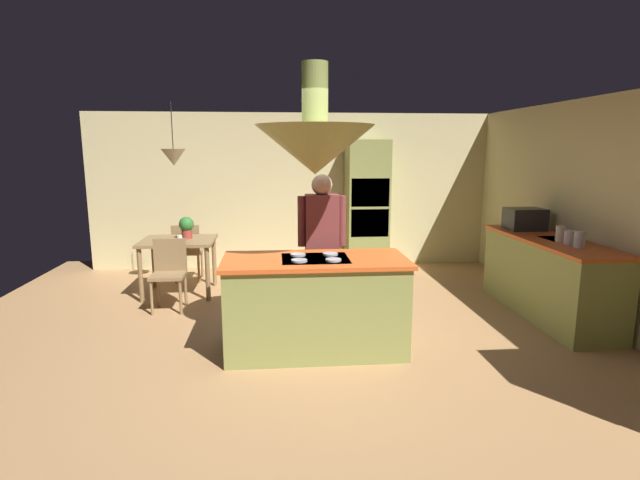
{
  "coord_description": "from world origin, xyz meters",
  "views": [
    {
      "loc": [
        -0.37,
        -4.78,
        1.97
      ],
      "look_at": [
        0.1,
        0.4,
        1.0
      ],
      "focal_mm": 27.52,
      "sensor_mm": 36.0,
      "label": 1
    }
  ],
  "objects_px": {
    "dining_table": "(178,248)",
    "microwave_on_counter": "(525,219)",
    "chair_facing_island": "(169,269)",
    "cup_on_table": "(180,239)",
    "person_at_island": "(322,240)",
    "canister_sugar": "(570,238)",
    "chair_by_back_wall": "(187,249)",
    "potted_plant_on_table": "(186,226)",
    "oven_tower": "(367,206)",
    "kitchen_island": "(315,304)",
    "canister_tea": "(560,234)",
    "canister_flour": "(580,240)"
  },
  "relations": [
    {
      "from": "kitchen_island",
      "to": "potted_plant_on_table",
      "type": "xyz_separation_m",
      "value": [
        -1.59,
        2.16,
        0.46
      ]
    },
    {
      "from": "dining_table",
      "to": "person_at_island",
      "type": "xyz_separation_m",
      "value": [
        1.83,
        -1.41,
        0.33
      ]
    },
    {
      "from": "canister_flour",
      "to": "oven_tower",
      "type": "bearing_deg",
      "value": 120.29
    },
    {
      "from": "potted_plant_on_table",
      "to": "chair_facing_island",
      "type": "bearing_deg",
      "value": -98.96
    },
    {
      "from": "canister_flour",
      "to": "microwave_on_counter",
      "type": "bearing_deg",
      "value": 90.0
    },
    {
      "from": "canister_sugar",
      "to": "canister_tea",
      "type": "bearing_deg",
      "value": 90.0
    },
    {
      "from": "chair_by_back_wall",
      "to": "microwave_on_counter",
      "type": "height_order",
      "value": "microwave_on_counter"
    },
    {
      "from": "chair_facing_island",
      "to": "cup_on_table",
      "type": "distance_m",
      "value": 0.53
    },
    {
      "from": "kitchen_island",
      "to": "potted_plant_on_table",
      "type": "distance_m",
      "value": 2.72
    },
    {
      "from": "kitchen_island",
      "to": "canister_tea",
      "type": "relative_size",
      "value": 10.08
    },
    {
      "from": "kitchen_island",
      "to": "microwave_on_counter",
      "type": "distance_m",
      "value": 3.24
    },
    {
      "from": "person_at_island",
      "to": "canister_tea",
      "type": "bearing_deg",
      "value": -1.39
    },
    {
      "from": "chair_by_back_wall",
      "to": "canister_sugar",
      "type": "xyz_separation_m",
      "value": [
        4.54,
        -2.3,
        0.51
      ]
    },
    {
      "from": "cup_on_table",
      "to": "dining_table",
      "type": "bearing_deg",
      "value": 106.75
    },
    {
      "from": "oven_tower",
      "to": "chair_by_back_wall",
      "type": "bearing_deg",
      "value": -169.81
    },
    {
      "from": "person_at_island",
      "to": "canister_flour",
      "type": "bearing_deg",
      "value": -8.92
    },
    {
      "from": "canister_tea",
      "to": "canister_sugar",
      "type": "bearing_deg",
      "value": -90.0
    },
    {
      "from": "cup_on_table",
      "to": "chair_by_back_wall",
      "type": "bearing_deg",
      "value": 94.24
    },
    {
      "from": "cup_on_table",
      "to": "canister_sugar",
      "type": "distance_m",
      "value": 4.71
    },
    {
      "from": "dining_table",
      "to": "microwave_on_counter",
      "type": "distance_m",
      "value": 4.61
    },
    {
      "from": "chair_by_back_wall",
      "to": "potted_plant_on_table",
      "type": "bearing_deg",
      "value": 100.82
    },
    {
      "from": "chair_by_back_wall",
      "to": "potted_plant_on_table",
      "type": "relative_size",
      "value": 2.9
    },
    {
      "from": "chair_facing_island",
      "to": "cup_on_table",
      "type": "relative_size",
      "value": 9.67
    },
    {
      "from": "person_at_island",
      "to": "canister_sugar",
      "type": "xyz_separation_m",
      "value": [
        2.71,
        -0.25,
        0.03
      ]
    },
    {
      "from": "oven_tower",
      "to": "chair_facing_island",
      "type": "relative_size",
      "value": 2.43
    },
    {
      "from": "oven_tower",
      "to": "canister_flour",
      "type": "xyz_separation_m",
      "value": [
        1.74,
        -2.98,
        -0.03
      ]
    },
    {
      "from": "potted_plant_on_table",
      "to": "cup_on_table",
      "type": "distance_m",
      "value": 0.3
    },
    {
      "from": "canister_tea",
      "to": "potted_plant_on_table",
      "type": "bearing_deg",
      "value": 160.87
    },
    {
      "from": "person_at_island",
      "to": "cup_on_table",
      "type": "height_order",
      "value": "person_at_island"
    },
    {
      "from": "person_at_island",
      "to": "chair_by_back_wall",
      "type": "xyz_separation_m",
      "value": [
        -1.83,
        2.05,
        -0.47
      ]
    },
    {
      "from": "person_at_island",
      "to": "canister_tea",
      "type": "xyz_separation_m",
      "value": [
        2.71,
        -0.07,
        0.04
      ]
    },
    {
      "from": "canister_flour",
      "to": "microwave_on_counter",
      "type": "xyz_separation_m",
      "value": [
        0.0,
        1.18,
        0.05
      ]
    },
    {
      "from": "oven_tower",
      "to": "microwave_on_counter",
      "type": "bearing_deg",
      "value": -45.98
    },
    {
      "from": "dining_table",
      "to": "microwave_on_counter",
      "type": "xyz_separation_m",
      "value": [
        4.54,
        -0.66,
        0.43
      ]
    },
    {
      "from": "cup_on_table",
      "to": "potted_plant_on_table",
      "type": "bearing_deg",
      "value": 80.03
    },
    {
      "from": "kitchen_island",
      "to": "potted_plant_on_table",
      "type": "bearing_deg",
      "value": 126.33
    },
    {
      "from": "kitchen_island",
      "to": "cup_on_table",
      "type": "xyz_separation_m",
      "value": [
        -1.64,
        1.89,
        0.33
      ]
    },
    {
      "from": "chair_by_back_wall",
      "to": "canister_flour",
      "type": "bearing_deg",
      "value": 151.4
    },
    {
      "from": "dining_table",
      "to": "canister_sugar",
      "type": "relative_size",
      "value": 6.35
    },
    {
      "from": "oven_tower",
      "to": "potted_plant_on_table",
      "type": "distance_m",
      "value": 2.9
    },
    {
      "from": "kitchen_island",
      "to": "chair_by_back_wall",
      "type": "distance_m",
      "value": 3.22
    },
    {
      "from": "dining_table",
      "to": "cup_on_table",
      "type": "relative_size",
      "value": 10.82
    },
    {
      "from": "microwave_on_counter",
      "to": "dining_table",
      "type": "bearing_deg",
      "value": 171.76
    },
    {
      "from": "dining_table",
      "to": "potted_plant_on_table",
      "type": "xyz_separation_m",
      "value": [
        0.11,
        0.06,
        0.28
      ]
    },
    {
      "from": "canister_sugar",
      "to": "potted_plant_on_table",
      "type": "bearing_deg",
      "value": 158.82
    },
    {
      "from": "oven_tower",
      "to": "canister_flour",
      "type": "distance_m",
      "value": 3.45
    },
    {
      "from": "dining_table",
      "to": "canister_sugar",
      "type": "bearing_deg",
      "value": -20.03
    },
    {
      "from": "chair_by_back_wall",
      "to": "canister_sugar",
      "type": "height_order",
      "value": "canister_sugar"
    },
    {
      "from": "chair_by_back_wall",
      "to": "canister_flour",
      "type": "xyz_separation_m",
      "value": [
        4.54,
        -2.48,
        0.52
      ]
    },
    {
      "from": "chair_facing_island",
      "to": "microwave_on_counter",
      "type": "bearing_deg",
      "value": -0.23
    }
  ]
}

